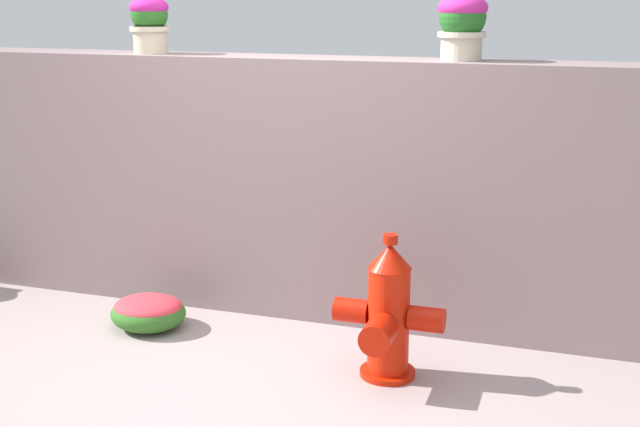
{
  "coord_description": "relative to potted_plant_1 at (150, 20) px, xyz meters",
  "views": [
    {
      "loc": [
        1.8,
        -3.77,
        2.0
      ],
      "look_at": [
        0.25,
        0.93,
        0.71
      ],
      "focal_mm": 47.43,
      "sensor_mm": 36.0,
      "label": 1
    }
  ],
  "objects": [
    {
      "name": "fire_hydrant",
      "position": [
        1.78,
        -0.79,
        -1.49
      ],
      "size": [
        0.6,
        0.47,
        0.79
      ],
      "color": "red",
      "rests_on": "ground"
    },
    {
      "name": "potted_plant_1",
      "position": [
        0.0,
        0.0,
        0.0
      ],
      "size": [
        0.26,
        0.26,
        0.36
      ],
      "color": "beige",
      "rests_on": "stone_wall"
    },
    {
      "name": "ground_plane",
      "position": [
        0.95,
        -1.1,
        -1.84
      ],
      "size": [
        24.0,
        24.0,
        0.0
      ],
      "primitive_type": "plane",
      "color": "#A18F8E"
    },
    {
      "name": "stone_wall",
      "position": [
        0.95,
        0.02,
        -1.02
      ],
      "size": [
        6.63,
        0.42,
        1.63
      ],
      "primitive_type": "cube",
      "color": "gray",
      "rests_on": "ground"
    },
    {
      "name": "potted_plant_2",
      "position": [
        1.98,
        0.03,
        0.01
      ],
      "size": [
        0.28,
        0.28,
        0.38
      ],
      "color": "beige",
      "rests_on": "stone_wall"
    },
    {
      "name": "flower_bush_left",
      "position": [
        0.22,
        -0.58,
        -1.73
      ],
      "size": [
        0.47,
        0.42,
        0.21
      ],
      "color": "#326A24",
      "rests_on": "ground"
    }
  ]
}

